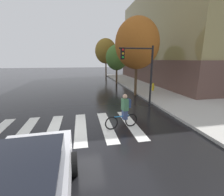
% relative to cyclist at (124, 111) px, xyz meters
% --- Properties ---
extents(ground_plane, '(120.00, 120.00, 0.00)m').
position_rel_cyclist_xyz_m(ground_plane, '(-2.28, 0.40, -0.84)').
color(ground_plane, black).
extents(crosswalk_stripes, '(6.98, 3.79, 0.01)m').
position_rel_cyclist_xyz_m(crosswalk_stripes, '(-2.74, 0.40, -0.84)').
color(crosswalk_stripes, silver).
rests_on(crosswalk_stripes, ground).
extents(cyclist, '(1.70, 0.40, 1.69)m').
position_rel_cyclist_xyz_m(cyclist, '(0.00, 0.00, 0.00)').
color(cyclist, black).
rests_on(cyclist, ground).
extents(traffic_light_near, '(2.47, 0.28, 4.20)m').
position_rel_cyclist_xyz_m(traffic_light_near, '(2.17, 3.64, 2.02)').
color(traffic_light_near, black).
rests_on(traffic_light_near, ground).
extents(fire_hydrant, '(0.33, 0.22, 0.78)m').
position_rel_cyclist_xyz_m(fire_hydrant, '(5.24, 7.83, -0.31)').
color(fire_hydrant, gold).
rests_on(fire_hydrant, sidewalk).
extents(street_tree_near, '(3.83, 3.83, 6.82)m').
position_rel_cyclist_xyz_m(street_tree_near, '(2.97, 6.78, 3.76)').
color(street_tree_near, '#4C3823').
rests_on(street_tree_near, ground).
extents(street_tree_mid, '(2.91, 2.91, 5.18)m').
position_rel_cyclist_xyz_m(street_tree_mid, '(2.84, 14.14, 2.65)').
color(street_tree_mid, '#4C3823').
rests_on(street_tree_mid, ground).
extents(street_tree_far, '(3.96, 3.96, 7.04)m').
position_rel_cyclist_xyz_m(street_tree_far, '(2.80, 23.12, 3.91)').
color(street_tree_far, '#4C3823').
rests_on(street_tree_far, ground).
extents(corner_building, '(19.41, 22.17, 12.43)m').
position_rel_cyclist_xyz_m(corner_building, '(16.57, 14.64, 5.32)').
color(corner_building, brown).
rests_on(corner_building, ground).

